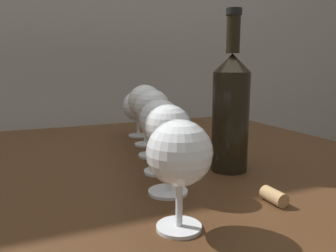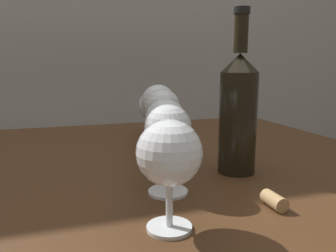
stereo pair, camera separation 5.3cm
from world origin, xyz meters
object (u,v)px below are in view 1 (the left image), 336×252
at_px(wine_glass_cabernet, 179,155).
at_px(wine_glass_amber, 145,102).
at_px(wine_glass_rose, 160,122).
at_px(wine_glass_white, 152,109).
at_px(wine_glass_merlot, 138,107).
at_px(wine_bottle, 231,110).
at_px(cork, 274,196).
at_px(wine_glass_chardonnay, 168,131).

distance_m(wine_glass_cabernet, wine_glass_amber, 0.46).
distance_m(wine_glass_rose, wine_glass_amber, 0.23).
xyz_separation_m(wine_glass_white, wine_glass_merlot, (0.04, 0.22, -0.02)).
bearing_deg(wine_bottle, cork, -100.02).
bearing_deg(wine_glass_cabernet, wine_glass_white, 74.70).
bearing_deg(wine_glass_white, wine_bottle, -55.95).
height_order(wine_bottle, cork, wine_bottle).
distance_m(wine_glass_cabernet, cork, 0.19).
relative_size(wine_glass_white, wine_glass_merlot, 1.15).
distance_m(wine_glass_rose, wine_bottle, 0.14).
bearing_deg(wine_glass_white, wine_glass_chardonnay, -104.47).
distance_m(wine_glass_chardonnay, wine_glass_merlot, 0.45).
bearing_deg(wine_glass_rose, wine_glass_amber, 77.46).
distance_m(wine_glass_cabernet, wine_glass_chardonnay, 0.12).
bearing_deg(wine_bottle, wine_glass_chardonnay, -158.02).
height_order(wine_glass_chardonnay, wine_glass_rose, wine_glass_chardonnay).
xyz_separation_m(wine_glass_chardonnay, wine_glass_white, (0.06, 0.22, 0.00)).
distance_m(wine_glass_white, cork, 0.34).
xyz_separation_m(wine_bottle, cork, (-0.03, -0.17, -0.11)).
bearing_deg(wine_bottle, wine_glass_white, 124.05).
relative_size(wine_glass_amber, wine_glass_merlot, 1.18).
xyz_separation_m(wine_glass_chardonnay, wine_glass_merlot, (0.10, 0.44, -0.02)).
xyz_separation_m(wine_glass_amber, cork, (0.05, -0.43, -0.10)).
relative_size(wine_glass_cabernet, wine_glass_merlot, 1.06).
relative_size(wine_glass_rose, wine_glass_merlot, 1.08).
bearing_deg(wine_glass_rose, wine_glass_white, 76.10).
height_order(wine_glass_rose, wine_glass_amber, wine_glass_amber).
relative_size(wine_glass_cabernet, wine_glass_rose, 0.99).
distance_m(wine_glass_rose, cork, 0.25).
bearing_deg(wine_glass_chardonnay, cork, -37.57).
bearing_deg(wine_glass_chardonnay, wine_glass_amber, 76.65).
bearing_deg(wine_glass_cabernet, wine_glass_merlot, 76.75).
distance_m(wine_glass_white, wine_glass_merlot, 0.23).
height_order(wine_glass_cabernet, wine_glass_rose, wine_glass_rose).
xyz_separation_m(wine_glass_chardonnay, wine_glass_amber, (0.08, 0.33, 0.01)).
xyz_separation_m(wine_glass_rose, wine_glass_white, (0.03, 0.12, 0.01)).
bearing_deg(wine_glass_merlot, wine_bottle, -80.29).
xyz_separation_m(wine_glass_cabernet, wine_glass_rose, (0.06, 0.22, 0.00)).
height_order(wine_glass_merlot, cork, wine_glass_merlot).
bearing_deg(wine_glass_chardonnay, wine_glass_white, 75.53).
relative_size(wine_glass_chardonnay, wine_glass_amber, 0.93).
height_order(wine_glass_cabernet, wine_glass_chardonnay, wine_glass_chardonnay).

